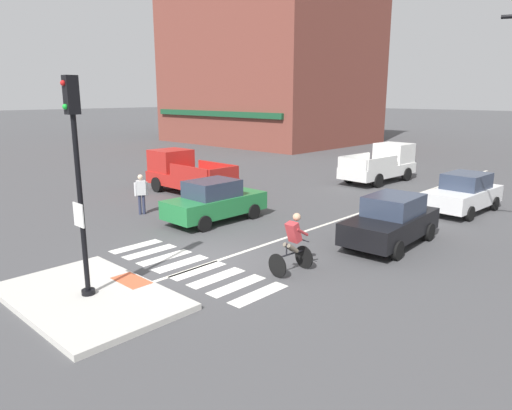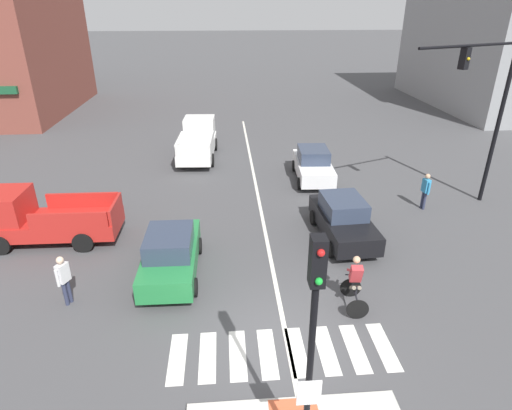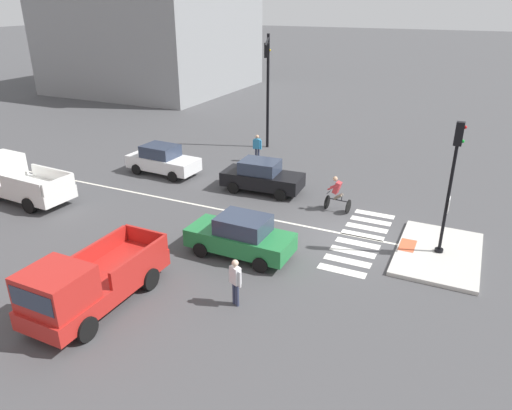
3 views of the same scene
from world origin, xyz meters
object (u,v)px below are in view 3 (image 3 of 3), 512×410
Objects in this scene: car_green_westbound_near at (241,236)px; pedestrian_at_curb_left at (235,279)px; car_white_eastbound_far at (163,160)px; cyclist at (337,193)px; signal_pole at (452,177)px; pickup_truck_white_westbound_distant at (17,180)px; pedestrian_waiting_far_side at (257,146)px; car_black_eastbound_mid at (262,176)px; pickup_truck_red_cross_left at (87,285)px; traffic_light_mast at (268,77)px.

car_green_westbound_near is 2.47× the size of pedestrian_at_curb_left.
cyclist is (-0.82, -10.36, 0.06)m from car_white_eastbound_far.
signal_pole is 0.98× the size of pickup_truck_white_westbound_distant.
signal_pole is 8.06m from car_green_westbound_near.
car_white_eastbound_far is at bearing -34.78° from pickup_truck_white_westbound_distant.
car_white_eastbound_far is 2.51× the size of pedestrian_waiting_far_side.
car_white_eastbound_far is 2.51× the size of pedestrian_at_curb_left.
pickup_truck_red_cross_left is at bearing 176.86° from car_black_eastbound_mid.
cyclist reaches higher than pedestrian_waiting_far_side.
car_white_eastbound_far is 10.40m from cyclist.
pickup_truck_white_westbound_distant reaches higher than pedestrian_waiting_far_side.
cyclist reaches higher than car_green_westbound_near.
car_green_westbound_near is 6.04m from cyclist.
car_white_eastbound_far is 7.45m from pickup_truck_white_westbound_distant.
pedestrian_at_curb_left is at bearing -157.61° from pedestrian_waiting_far_side.
pickup_truck_white_westbound_distant is (-6.05, 10.43, 0.17)m from car_black_eastbound_mid.
traffic_light_mast is 4.31× the size of pedestrian_at_curb_left.
pedestrian_at_curb_left and pedestrian_waiting_far_side have the same top height.
signal_pole reaches higher than car_green_westbound_near.
car_black_eastbound_mid is at bearing -90.63° from car_white_eastbound_far.
pickup_truck_white_westbound_distant is (5.65, 9.79, 0.00)m from pickup_truck_red_cross_left.
pedestrian_at_curb_left is 14.85m from pedestrian_waiting_far_side.
car_black_eastbound_mid is at bearing 19.75° from pedestrian_at_curb_left.
cyclist is at bearing -128.07° from pedestrian_waiting_far_side.
pickup_truck_red_cross_left is at bearing -174.19° from pedestrian_waiting_far_side.
pickup_truck_red_cross_left is 3.07× the size of pedestrian_waiting_far_side.
pickup_truck_red_cross_left reaches higher than car_white_eastbound_far.
signal_pole is 13.09m from pickup_truck_red_cross_left.
traffic_light_mast is 17.40m from pedestrian_at_curb_left.
car_black_eastbound_mid is at bearing 70.71° from signal_pole.
traffic_light_mast is at bearing 50.32° from signal_pole.
pedestrian_waiting_far_side is (4.23, -3.91, 0.17)m from car_white_eastbound_far.
signal_pole reaches higher than pedestrian_at_curb_left.
signal_pole reaches higher than car_white_eastbound_far.
pickup_truck_red_cross_left is (-5.30, 2.69, 0.17)m from car_green_westbound_near.
car_white_eastbound_far is at bearing 89.37° from car_black_eastbound_mid.
car_green_westbound_near and car_black_eastbound_mid have the same top height.
pickup_truck_white_westbound_distant is 3.09× the size of cyclist.
car_green_westbound_near is at bearing -128.20° from car_white_eastbound_far.
car_black_eastbound_mid is 2.51× the size of pedestrian_at_curb_left.
traffic_light_mast is 18.66m from pickup_truck_red_cross_left.
cyclist is at bearing -100.20° from car_black_eastbound_mid.
car_black_eastbound_mid is 12.06m from pickup_truck_white_westbound_distant.
car_black_eastbound_mid is at bearing 79.80° from cyclist.
pickup_truck_white_westbound_distant is at bearing 109.93° from cyclist.
pickup_truck_white_westbound_distant reaches higher than cyclist.
pedestrian_waiting_far_side is (10.71, 4.32, 0.17)m from car_green_westbound_near.
signal_pole is 3.06× the size of pedestrian_waiting_far_side.
pedestrian_at_curb_left is (-3.38, -13.82, 0.00)m from pickup_truck_white_westbound_distant.
car_black_eastbound_mid is at bearing -152.18° from pedestrian_waiting_far_side.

